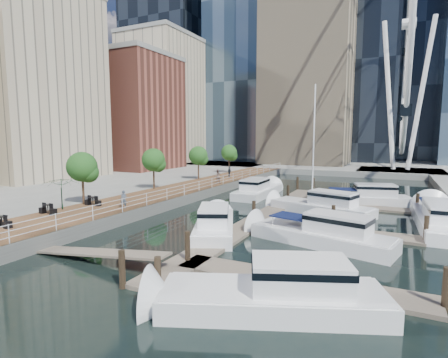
% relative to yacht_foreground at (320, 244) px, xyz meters
% --- Properties ---
extents(ground, '(520.00, 520.00, 0.00)m').
position_rel_yacht_foreground_xyz_m(ground, '(-8.90, -4.66, 0.00)').
color(ground, black).
rests_on(ground, ground).
extents(boardwalk, '(6.00, 60.00, 1.00)m').
position_rel_yacht_foreground_xyz_m(boardwalk, '(-17.90, 10.34, 0.50)').
color(boardwalk, brown).
rests_on(boardwalk, ground).
extents(seawall, '(0.25, 60.00, 1.00)m').
position_rel_yacht_foreground_xyz_m(seawall, '(-14.90, 10.34, 0.50)').
color(seawall, '#595954').
rests_on(seawall, ground).
extents(land_inland, '(48.00, 90.00, 1.00)m').
position_rel_yacht_foreground_xyz_m(land_inland, '(-44.90, 10.34, 0.50)').
color(land_inland, gray).
rests_on(land_inland, ground).
extents(land_far, '(200.00, 114.00, 1.00)m').
position_rel_yacht_foreground_xyz_m(land_far, '(-8.90, 97.34, 0.50)').
color(land_far, gray).
rests_on(land_far, ground).
extents(pier, '(14.00, 12.00, 1.00)m').
position_rel_yacht_foreground_xyz_m(pier, '(5.10, 47.34, 0.50)').
color(pier, gray).
rests_on(pier, ground).
extents(railing, '(0.10, 60.00, 1.05)m').
position_rel_yacht_foreground_xyz_m(railing, '(-15.00, 10.34, 1.52)').
color(railing, white).
rests_on(railing, boardwalk).
extents(floating_docks, '(16.00, 34.00, 2.60)m').
position_rel_yacht_foreground_xyz_m(floating_docks, '(-0.94, 5.32, 0.49)').
color(floating_docks, '#6D6051').
rests_on(floating_docks, ground).
extents(midrise_condos, '(19.00, 67.00, 28.00)m').
position_rel_yacht_foreground_xyz_m(midrise_condos, '(-42.47, 22.16, 13.42)').
color(midrise_condos, '#BCAD8E').
rests_on(midrise_condos, ground).
extents(ferris_wheel, '(5.80, 45.60, 47.80)m').
position_rel_yacht_foreground_xyz_m(ferris_wheel, '(5.10, 47.34, 25.92)').
color(ferris_wheel, white).
rests_on(ferris_wheel, ground).
extents(street_trees, '(2.60, 42.60, 4.60)m').
position_rel_yacht_foreground_xyz_m(street_trees, '(-20.30, 9.34, 4.29)').
color(street_trees, '#3F2B1C').
rests_on(street_trees, ground).
extents(cafe_tables, '(2.50, 13.70, 0.74)m').
position_rel_yacht_foreground_xyz_m(cafe_tables, '(-19.30, -6.66, 1.37)').
color(cafe_tables, black).
rests_on(cafe_tables, ground).
extents(yacht_foreground, '(10.30, 4.89, 2.15)m').
position_rel_yacht_foreground_xyz_m(yacht_foreground, '(0.00, 0.00, 0.00)').
color(yacht_foreground, silver).
rests_on(yacht_foreground, ground).
extents(pedestrian_near, '(0.64, 0.54, 1.49)m').
position_rel_yacht_foreground_xyz_m(pedestrian_near, '(-15.94, -0.44, 1.75)').
color(pedestrian_near, '#434D5A').
rests_on(pedestrian_near, boardwalk).
extents(pedestrian_mid, '(1.06, 1.08, 1.75)m').
position_rel_yacht_foreground_xyz_m(pedestrian_mid, '(-16.13, 16.95, 1.88)').
color(pedestrian_mid, '#87695D').
rests_on(pedestrian_mid, boardwalk).
extents(pedestrian_far, '(0.99, 0.91, 1.62)m').
position_rel_yacht_foreground_xyz_m(pedestrian_far, '(-17.60, 23.72, 1.81)').
color(pedestrian_far, '#2E333A').
rests_on(pedestrian_far, boardwalk).
extents(moored_yachts, '(21.24, 33.92, 11.50)m').
position_rel_yacht_foreground_xyz_m(moored_yachts, '(-1.18, 7.78, 0.00)').
color(moored_yachts, white).
rests_on(moored_yachts, ground).
extents(cafe_seating, '(4.33, 12.91, 2.60)m').
position_rel_yacht_foreground_xyz_m(cafe_seating, '(-19.67, -7.97, 2.22)').
color(cafe_seating, '#103E17').
rests_on(cafe_seating, ground).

